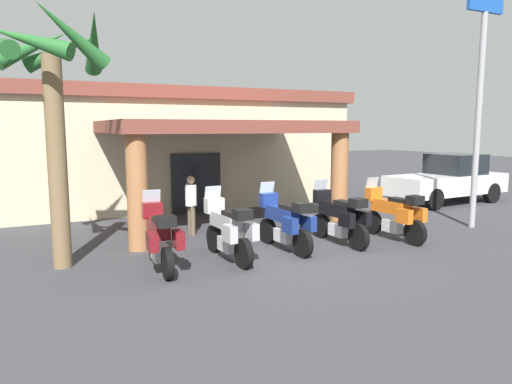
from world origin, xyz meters
The scene contains 11 objects.
ground_plane centered at (0.00, 0.00, 0.00)m, with size 80.00×80.00×0.00m, color #38383D.
motel_building centered at (0.03, 8.79, 2.25)m, with size 13.52×10.40×4.42m.
motorcycle_maroon centered at (-3.02, 0.16, 0.70)m, with size 0.73×2.21×1.61m.
motorcycle_silver centered at (-1.44, 0.16, 0.70)m, with size 0.71×2.21×1.61m.
motorcycle_blue centered at (0.14, 0.34, 0.70)m, with size 0.72×2.21×1.61m.
motorcycle_black centered at (1.73, 0.25, 0.70)m, with size 0.71×2.21×1.61m.
motorcycle_orange centered at (3.31, -0.01, 0.70)m, with size 0.72×2.21×1.61m.
pedestrian centered at (-1.34, 3.01, 0.96)m, with size 0.32×0.53×1.67m.
pickup_truck_white centered at (9.67, 3.76, 0.94)m, with size 5.29×2.18×1.95m.
palm_tree_roadside centered at (-4.87, 1.28, 3.84)m, with size 2.39×2.56×5.41m.
roadside_sign centered at (6.58, 0.13, 4.89)m, with size 1.40×0.18×7.36m.
Camera 1 is at (-5.60, -9.42, 2.99)m, focal length 33.10 mm.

